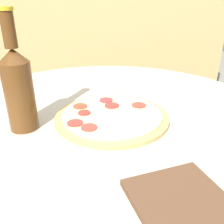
# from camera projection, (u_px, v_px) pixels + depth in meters

# --- Properties ---
(table) EXTENTS (1.03, 1.03, 0.71)m
(table) POSITION_uv_depth(u_px,v_px,m) (108.00, 158.00, 0.79)
(table) COLOR #B2A893
(table) RESTS_ON ground_plane
(fence_panel) EXTENTS (1.78, 0.04, 1.74)m
(fence_panel) POSITION_uv_depth(u_px,v_px,m) (92.00, 20.00, 1.56)
(fence_panel) COLOR tan
(fence_panel) RESTS_ON ground_plane
(pizza) EXTENTS (0.31, 0.31, 0.02)m
(pizza) POSITION_uv_depth(u_px,v_px,m) (112.00, 116.00, 0.68)
(pizza) COLOR tan
(pizza) RESTS_ON table
(beer_bottle) EXTENTS (0.07, 0.07, 0.29)m
(beer_bottle) POSITION_uv_depth(u_px,v_px,m) (18.00, 87.00, 0.59)
(beer_bottle) COLOR #563314
(beer_bottle) RESTS_ON table
(pizza_paddle) EXTENTS (0.18, 0.32, 0.02)m
(pizza_paddle) POSITION_uv_depth(u_px,v_px,m) (193.00, 217.00, 0.38)
(pizza_paddle) COLOR brown
(pizza_paddle) RESTS_ON table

